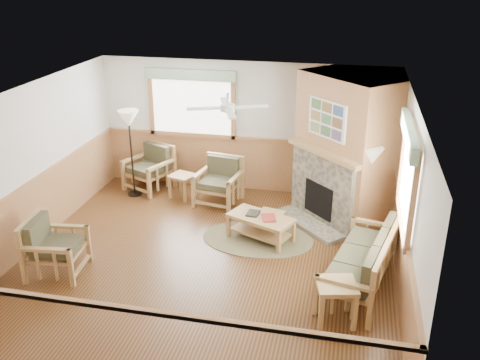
% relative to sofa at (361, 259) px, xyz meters
% --- Properties ---
extents(floor, '(6.00, 6.00, 0.01)m').
position_rel_sofa_xyz_m(floor, '(-2.43, 0.26, -0.46)').
color(floor, '#4E2E15').
rests_on(floor, ground).
extents(ceiling, '(6.00, 6.00, 0.01)m').
position_rel_sofa_xyz_m(ceiling, '(-2.43, 0.26, 2.25)').
color(ceiling, white).
rests_on(ceiling, floor).
extents(wall_back, '(6.00, 0.02, 2.70)m').
position_rel_sofa_xyz_m(wall_back, '(-2.43, 3.26, 0.90)').
color(wall_back, silver).
rests_on(wall_back, floor).
extents(wall_front, '(6.00, 0.02, 2.70)m').
position_rel_sofa_xyz_m(wall_front, '(-2.43, -2.74, 0.90)').
color(wall_front, silver).
rests_on(wall_front, floor).
extents(wall_left, '(0.02, 6.00, 2.70)m').
position_rel_sofa_xyz_m(wall_left, '(-5.43, 0.26, 0.90)').
color(wall_left, silver).
rests_on(wall_left, floor).
extents(wall_right, '(0.02, 6.00, 2.70)m').
position_rel_sofa_xyz_m(wall_right, '(0.57, 0.26, 0.90)').
color(wall_right, silver).
rests_on(wall_right, floor).
extents(wainscot, '(6.00, 6.00, 1.10)m').
position_rel_sofa_xyz_m(wainscot, '(-2.43, 0.26, 0.10)').
color(wainscot, '#A36F42').
rests_on(wainscot, floor).
extents(fireplace, '(3.11, 3.11, 2.70)m').
position_rel_sofa_xyz_m(fireplace, '(-0.38, 2.31, 0.90)').
color(fireplace, '#A36F42').
rests_on(fireplace, floor).
extents(window_back, '(1.90, 0.16, 1.50)m').
position_rel_sofa_xyz_m(window_back, '(-3.53, 3.22, 2.08)').
color(window_back, white).
rests_on(window_back, wall_back).
extents(window_right, '(0.16, 1.90, 1.50)m').
position_rel_sofa_xyz_m(window_right, '(0.53, 0.06, 2.08)').
color(window_right, white).
rests_on(window_right, wall_right).
extents(ceiling_fan, '(1.59, 1.59, 0.36)m').
position_rel_sofa_xyz_m(ceiling_fan, '(-2.13, 0.56, 2.21)').
color(ceiling_fan, white).
rests_on(ceiling_fan, ceiling).
extents(sofa, '(2.11, 1.25, 0.91)m').
position_rel_sofa_xyz_m(sofa, '(0.00, 0.00, 0.00)').
color(sofa, '#A8834E').
rests_on(sofa, floor).
extents(armchair_back_left, '(1.10, 1.10, 0.93)m').
position_rel_sofa_xyz_m(armchair_back_left, '(-4.40, 2.81, 0.01)').
color(armchair_back_left, '#A8834E').
rests_on(armchair_back_left, floor).
extents(armchair_back_right, '(0.93, 0.93, 0.91)m').
position_rel_sofa_xyz_m(armchair_back_right, '(-2.79, 2.41, 0.00)').
color(armchair_back_right, '#A8834E').
rests_on(armchair_back_right, floor).
extents(armchair_left, '(0.90, 0.90, 0.91)m').
position_rel_sofa_xyz_m(armchair_left, '(-4.60, -0.60, 0.00)').
color(armchair_left, '#A8834E').
rests_on(armchair_left, floor).
extents(coffee_table, '(1.24, 0.95, 0.45)m').
position_rel_sofa_xyz_m(coffee_table, '(-1.70, 1.10, -0.23)').
color(coffee_table, '#A8834E').
rests_on(coffee_table, floor).
extents(end_table_chairs, '(0.55, 0.54, 0.50)m').
position_rel_sofa_xyz_m(end_table_chairs, '(-3.57, 2.52, -0.21)').
color(end_table_chairs, '#A8834E').
rests_on(end_table_chairs, floor).
extents(end_table_sofa, '(0.63, 0.61, 0.59)m').
position_rel_sofa_xyz_m(end_table_sofa, '(-0.32, -0.92, -0.16)').
color(end_table_sofa, '#A8834E').
rests_on(end_table_sofa, floor).
extents(footstool, '(0.53, 0.53, 0.39)m').
position_rel_sofa_xyz_m(footstool, '(-1.57, 1.36, -0.26)').
color(footstool, '#A8834E').
rests_on(footstool, floor).
extents(braided_rug, '(2.21, 2.21, 0.01)m').
position_rel_sofa_xyz_m(braided_rug, '(-1.75, 1.10, -0.45)').
color(braided_rug, brown).
rests_on(braided_rug, floor).
extents(floor_lamp_left, '(0.51, 0.51, 1.81)m').
position_rel_sofa_xyz_m(floor_lamp_left, '(-4.60, 2.44, 0.45)').
color(floor_lamp_left, black).
rests_on(floor_lamp_left, floor).
extents(floor_lamp_right, '(0.40, 0.40, 1.69)m').
position_rel_sofa_xyz_m(floor_lamp_right, '(0.07, 1.53, 0.39)').
color(floor_lamp_right, black).
rests_on(floor_lamp_right, floor).
extents(book_red, '(0.29, 0.35, 0.03)m').
position_rel_sofa_xyz_m(book_red, '(-1.55, 1.05, 0.02)').
color(book_red, maroon).
rests_on(book_red, coffee_table).
extents(book_dark, '(0.22, 0.28, 0.03)m').
position_rel_sofa_xyz_m(book_dark, '(-1.85, 1.17, 0.02)').
color(book_dark, black).
rests_on(book_dark, coffee_table).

